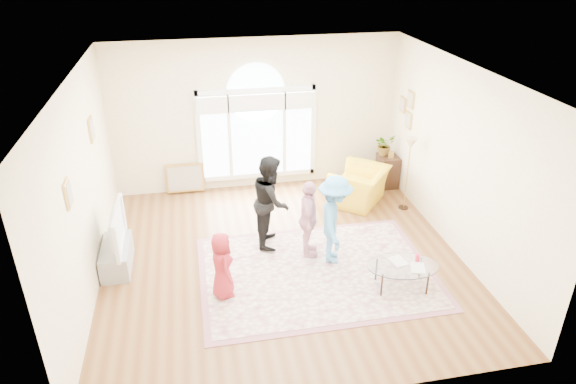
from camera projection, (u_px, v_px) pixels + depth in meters
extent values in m
plane|color=brown|center=(283.00, 259.00, 8.80)|extent=(6.00, 6.00, 0.00)
plane|color=beige|center=(256.00, 115.00, 10.71)|extent=(6.00, 0.00, 6.00)
plane|color=beige|center=(334.00, 290.00, 5.46)|extent=(6.00, 0.00, 6.00)
plane|color=beige|center=(83.00, 191.00, 7.57)|extent=(0.00, 6.00, 6.00)
plane|color=beige|center=(458.00, 160.00, 8.60)|extent=(0.00, 6.00, 6.00)
plane|color=white|center=(282.00, 73.00, 7.36)|extent=(6.00, 6.00, 0.00)
cube|color=white|center=(258.00, 175.00, 11.29)|extent=(2.50, 0.08, 0.10)
cube|color=white|center=(256.00, 90.00, 10.43)|extent=(2.50, 0.08, 0.10)
cube|color=white|center=(199.00, 138.00, 10.65)|extent=(0.10, 0.08, 2.00)
cube|color=white|center=(313.00, 130.00, 11.07)|extent=(0.10, 0.08, 2.00)
cube|color=#C6E2FF|center=(215.00, 137.00, 10.70)|extent=(0.55, 0.02, 1.80)
cube|color=#C6E2FF|center=(298.00, 131.00, 11.01)|extent=(0.55, 0.02, 1.80)
cube|color=#C6E2FF|center=(257.00, 134.00, 10.86)|extent=(1.10, 0.02, 1.80)
cylinder|color=#C6E2FF|center=(256.00, 93.00, 10.45)|extent=(1.20, 0.02, 1.20)
cube|color=white|center=(230.00, 136.00, 10.75)|extent=(0.07, 0.04, 1.80)
cube|color=white|center=(284.00, 132.00, 10.95)|extent=(0.07, 0.04, 1.80)
cube|color=white|center=(213.00, 105.00, 10.31)|extent=(0.65, 0.12, 0.35)
cube|color=white|center=(257.00, 102.00, 10.46)|extent=(1.20, 0.12, 0.35)
cube|color=white|center=(300.00, 100.00, 10.62)|extent=(0.65, 0.12, 0.35)
cube|color=tan|center=(91.00, 129.00, 8.49)|extent=(0.03, 0.34, 0.40)
cube|color=#ADA38E|center=(92.00, 129.00, 8.49)|extent=(0.01, 0.28, 0.34)
cube|color=tan|center=(68.00, 194.00, 6.60)|extent=(0.03, 0.30, 0.36)
cube|color=#ADA38E|center=(70.00, 194.00, 6.61)|extent=(0.01, 0.24, 0.30)
cube|color=tan|center=(411.00, 99.00, 10.19)|extent=(0.03, 0.28, 0.34)
cube|color=#ADA38E|center=(410.00, 99.00, 10.19)|extent=(0.01, 0.22, 0.28)
cube|color=tan|center=(409.00, 120.00, 10.38)|extent=(0.03, 0.28, 0.34)
cube|color=#ADA38E|center=(408.00, 120.00, 10.38)|extent=(0.01, 0.22, 0.28)
cube|color=tan|center=(403.00, 105.00, 10.59)|extent=(0.03, 0.26, 0.32)
cube|color=#ADA38E|center=(402.00, 105.00, 10.59)|extent=(0.01, 0.20, 0.26)
cube|color=beige|center=(317.00, 272.00, 8.45)|extent=(3.60, 2.60, 0.02)
cube|color=#955C69|center=(317.00, 272.00, 8.45)|extent=(3.80, 2.80, 0.01)
cube|color=#919599|center=(117.00, 256.00, 8.50)|extent=(0.45, 1.00, 0.42)
imported|color=black|center=(112.00, 228.00, 8.25)|extent=(0.15, 1.16, 0.67)
cube|color=#50A5C8|center=(118.00, 228.00, 8.27)|extent=(0.02, 0.95, 0.54)
ellipsoid|color=silver|center=(403.00, 266.00, 7.91)|extent=(1.20, 0.86, 0.02)
cylinder|color=black|center=(420.00, 269.00, 8.20)|extent=(0.03, 0.03, 0.40)
cylinder|color=black|center=(376.00, 270.00, 8.17)|extent=(0.03, 0.03, 0.40)
cylinder|color=black|center=(427.00, 284.00, 7.84)|extent=(0.03, 0.03, 0.40)
cylinder|color=black|center=(382.00, 286.00, 7.81)|extent=(0.03, 0.03, 0.40)
imported|color=#B2A58C|center=(392.00, 263.00, 7.94)|extent=(0.27, 0.33, 0.03)
imported|color=#B2A58C|center=(411.00, 268.00, 7.84)|extent=(0.29, 0.34, 0.02)
cylinder|color=#DC264C|center=(418.00, 258.00, 7.98)|extent=(0.07, 0.07, 0.12)
imported|color=gold|center=(359.00, 186.00, 10.52)|extent=(1.49, 1.50, 0.74)
cube|color=black|center=(387.00, 171.00, 11.23)|extent=(0.40, 0.50, 0.70)
cylinder|color=black|center=(403.00, 207.00, 10.44)|extent=(0.20, 0.20, 0.02)
cylinder|color=#BC9243|center=(407.00, 178.00, 10.15)|extent=(0.02, 0.02, 1.35)
cone|color=#CCB284|center=(411.00, 144.00, 9.82)|extent=(0.26, 0.26, 0.22)
cylinder|color=white|center=(382.00, 169.00, 11.31)|extent=(0.20, 0.20, 0.70)
imported|color=#33722D|center=(385.00, 145.00, 11.05)|extent=(0.51, 0.48, 0.47)
cube|color=tan|center=(186.00, 192.00, 11.07)|extent=(0.80, 0.14, 0.62)
imported|color=maroon|center=(222.00, 265.00, 7.67)|extent=(0.44, 0.58, 1.08)
imported|color=black|center=(271.00, 201.00, 8.89)|extent=(0.79, 0.92, 1.66)
imported|color=#E1A1B0|center=(308.00, 219.00, 8.61)|extent=(0.48, 0.86, 1.38)
imported|color=#498EC5|center=(334.00, 220.00, 8.42)|extent=(0.79, 1.10, 1.54)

